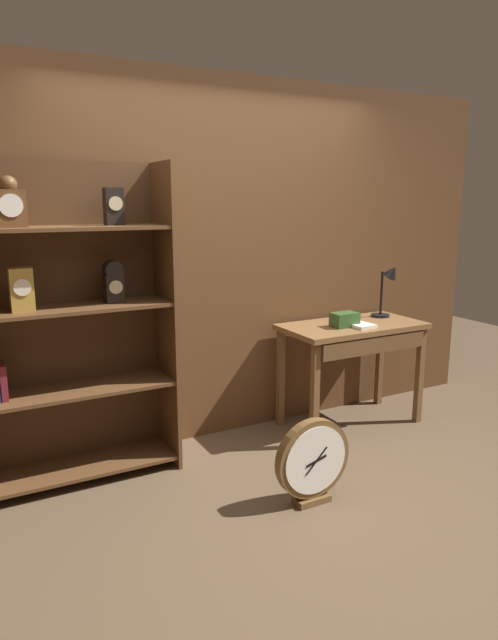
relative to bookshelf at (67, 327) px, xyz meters
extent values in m
plane|color=brown|center=(1.15, -1.13, -0.98)|extent=(10.00, 10.00, 0.00)
cube|color=brown|center=(1.15, 0.22, 0.32)|extent=(4.80, 0.05, 2.60)
cube|color=brown|center=(0.62, -0.04, 0.00)|extent=(0.02, 0.40, 1.97)
cube|color=#4B2F1A|center=(0.02, 0.15, 0.00)|extent=(1.23, 0.01, 1.97)
cube|color=brown|center=(0.02, -0.04, -0.90)|extent=(1.18, 0.38, 0.02)
cube|color=brown|center=(0.02, -0.04, -0.39)|extent=(1.18, 0.38, 0.02)
cube|color=brown|center=(0.02, -0.04, 0.12)|extent=(1.18, 0.38, 0.02)
cube|color=brown|center=(0.02, -0.04, 0.60)|extent=(1.18, 0.38, 0.02)
cube|color=brown|center=(-0.27, -0.06, 0.71)|extent=(0.16, 0.10, 0.21)
sphere|color=brown|center=(-0.27, -0.06, 0.84)|extent=(0.10, 0.10, 0.10)
cylinder|color=white|center=(-0.27, -0.11, 0.73)|extent=(0.13, 0.01, 0.13)
cube|color=#B28C38|center=(-0.25, -0.07, 0.26)|extent=(0.13, 0.10, 0.25)
cylinder|color=silver|center=(-0.25, -0.12, 0.28)|extent=(0.10, 0.01, 0.10)
cube|color=black|center=(0.32, -0.03, 0.72)|extent=(0.11, 0.09, 0.22)
cylinder|color=#C6B78C|center=(0.32, -0.08, 0.74)|extent=(0.08, 0.01, 0.08)
cube|color=black|center=(0.29, -0.03, 0.22)|extent=(0.11, 0.10, 0.18)
cylinder|color=black|center=(0.29, -0.03, 0.34)|extent=(0.11, 0.10, 0.11)
cylinder|color=#C6B78C|center=(0.29, -0.09, 0.24)|extent=(0.08, 0.01, 0.08)
cube|color=maroon|center=(-0.39, -0.04, -0.27)|extent=(0.04, 0.15, 0.21)
cube|color=brown|center=(2.09, -0.13, -0.19)|extent=(1.10, 0.56, 0.04)
cube|color=brown|center=(1.59, -0.37, -0.60)|extent=(0.05, 0.05, 0.77)
cube|color=brown|center=(2.59, -0.37, -0.60)|extent=(0.05, 0.05, 0.77)
cube|color=brown|center=(1.59, 0.10, -0.60)|extent=(0.05, 0.05, 0.77)
cube|color=brown|center=(2.59, 0.10, -0.60)|extent=(0.05, 0.05, 0.77)
cube|color=brown|center=(2.09, -0.40, -0.28)|extent=(0.94, 0.03, 0.12)
cylinder|color=black|center=(2.46, -0.02, -0.16)|extent=(0.15, 0.15, 0.02)
cylinder|color=black|center=(2.46, -0.02, 0.02)|extent=(0.02, 0.02, 0.35)
cone|color=black|center=(2.52, -0.07, 0.20)|extent=(0.16, 0.18, 0.14)
cube|color=#2D5123|center=(1.98, -0.18, -0.12)|extent=(0.20, 0.13, 0.11)
cube|color=silver|center=(2.07, -0.24, -0.16)|extent=(0.18, 0.23, 0.02)
cube|color=brown|center=(1.15, -0.99, -0.96)|extent=(0.21, 0.11, 0.04)
cylinder|color=brown|center=(1.15, -0.99, -0.70)|extent=(0.48, 0.06, 0.48)
cylinder|color=white|center=(1.15, -1.02, -0.70)|extent=(0.41, 0.01, 0.41)
cube|color=black|center=(1.15, -1.03, -0.70)|extent=(0.14, 0.01, 0.05)
cube|color=black|center=(1.15, -1.03, -0.70)|extent=(0.15, 0.01, 0.15)
camera|label=1|loc=(-0.58, -3.44, 0.75)|focal=31.29mm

